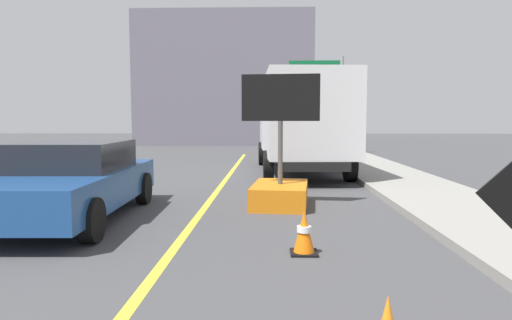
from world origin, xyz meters
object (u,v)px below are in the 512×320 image
object	(u,v)px
box_truck	(301,121)
traffic_cone_mid_lane	(304,233)
highway_guide_sign	(326,88)
pickup_car	(69,180)
arrow_board_trailer	(280,182)

from	to	relation	value
box_truck	traffic_cone_mid_lane	world-z (taller)	box_truck
highway_guide_sign	traffic_cone_mid_lane	distance (m)	18.11
traffic_cone_mid_lane	pickup_car	bearing A→B (deg)	153.65
box_truck	traffic_cone_mid_lane	distance (m)	9.35
highway_guide_sign	arrow_board_trailer	bearing A→B (deg)	-100.56
box_truck	traffic_cone_mid_lane	xyz separation A→B (m)	(-0.56, -9.22, -1.45)
box_truck	pickup_car	world-z (taller)	box_truck
highway_guide_sign	box_truck	bearing A→B (deg)	-102.34
arrow_board_trailer	box_truck	xyz separation A→B (m)	(0.81, 5.80, 1.26)
arrow_board_trailer	box_truck	bearing A→B (deg)	82.07
pickup_car	traffic_cone_mid_lane	bearing A→B (deg)	-26.35
pickup_car	traffic_cone_mid_lane	size ratio (longest dim) A/B	8.07
arrow_board_trailer	pickup_car	world-z (taller)	arrow_board_trailer
arrow_board_trailer	box_truck	distance (m)	5.99
box_truck	traffic_cone_mid_lane	size ratio (longest dim) A/B	13.27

